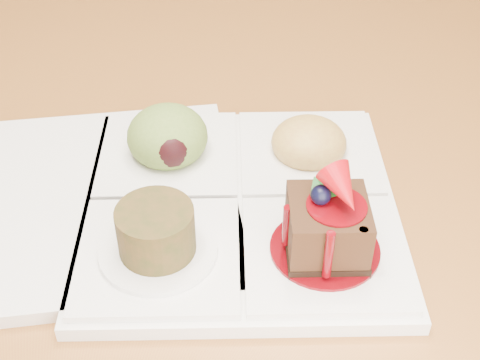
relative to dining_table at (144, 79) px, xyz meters
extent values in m
cube|color=olive|center=(0.00, 0.00, 0.05)|extent=(1.00, 1.80, 0.04)
cylinder|color=olive|center=(0.44, 0.84, -0.33)|extent=(0.06, 0.06, 0.71)
cylinder|color=black|center=(0.60, 0.48, -0.44)|extent=(0.04, 0.04, 0.48)
cube|color=white|center=(0.04, -0.34, 0.07)|extent=(0.30, 0.30, 0.01)
cube|color=white|center=(0.08, -0.41, 0.08)|extent=(0.14, 0.14, 0.01)
cube|color=white|center=(-0.03, -0.38, 0.08)|extent=(0.14, 0.14, 0.01)
cube|color=white|center=(-0.01, -0.27, 0.08)|extent=(0.14, 0.14, 0.01)
cube|color=white|center=(0.11, -0.29, 0.08)|extent=(0.14, 0.14, 0.01)
cylinder|color=#580308|center=(0.08, -0.41, 0.09)|extent=(0.08, 0.08, 0.00)
cube|color=black|center=(0.08, -0.41, 0.09)|extent=(0.07, 0.07, 0.01)
cube|color=#381C0F|center=(0.08, -0.41, 0.11)|extent=(0.07, 0.07, 0.04)
cylinder|color=#580308|center=(0.08, -0.41, 0.13)|extent=(0.04, 0.04, 0.00)
sphere|color=black|center=(0.08, -0.41, 0.14)|extent=(0.01, 0.01, 0.01)
cone|color=#AC0B12|center=(0.09, -0.42, 0.15)|extent=(0.03, 0.04, 0.04)
cube|color=#114613|center=(0.09, -0.40, 0.13)|extent=(0.01, 0.02, 0.01)
cube|color=#114613|center=(0.08, -0.40, 0.13)|extent=(0.02, 0.02, 0.01)
cylinder|color=#580308|center=(0.07, -0.44, 0.11)|extent=(0.01, 0.01, 0.04)
cylinder|color=#580308|center=(0.10, -0.44, 0.11)|extent=(0.01, 0.01, 0.04)
cylinder|color=#580308|center=(0.06, -0.41, 0.11)|extent=(0.01, 0.01, 0.03)
cylinder|color=white|center=(-0.03, -0.38, 0.09)|extent=(0.09, 0.09, 0.00)
cylinder|color=#513317|center=(-0.03, -0.38, 0.11)|extent=(0.06, 0.06, 0.04)
cylinder|color=#46220F|center=(-0.03, -0.38, 0.12)|extent=(0.05, 0.05, 0.00)
ellipsoid|color=olive|center=(-0.01, -0.27, 0.10)|extent=(0.07, 0.07, 0.05)
ellipsoid|color=black|center=(-0.01, -0.29, 0.10)|extent=(0.03, 0.03, 0.03)
ellipsoid|color=gold|center=(0.11, -0.29, 0.09)|extent=(0.07, 0.07, 0.04)
cube|color=#D6480F|center=(0.12, -0.29, 0.10)|extent=(0.02, 0.02, 0.01)
cube|color=#497C1A|center=(0.11, -0.28, 0.10)|extent=(0.02, 0.02, 0.02)
cube|color=#D6480F|center=(0.10, -0.28, 0.10)|extent=(0.02, 0.02, 0.01)
cube|color=#497C1A|center=(0.10, -0.30, 0.09)|extent=(0.02, 0.02, 0.01)
cube|color=#D6480F|center=(0.11, -0.31, 0.10)|extent=(0.02, 0.02, 0.01)
cube|color=#497C1A|center=(0.12, -0.30, 0.10)|extent=(0.02, 0.02, 0.01)
cube|color=white|center=(-0.08, -0.30, 0.07)|extent=(0.26, 0.26, 0.01)
camera|label=1|loc=(-0.06, -0.73, 0.44)|focal=50.00mm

